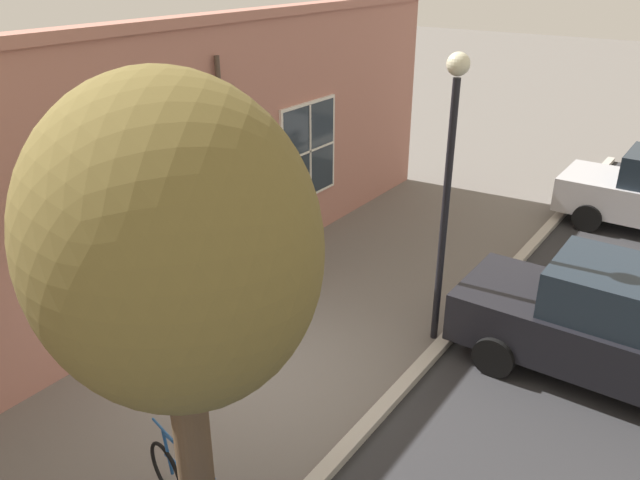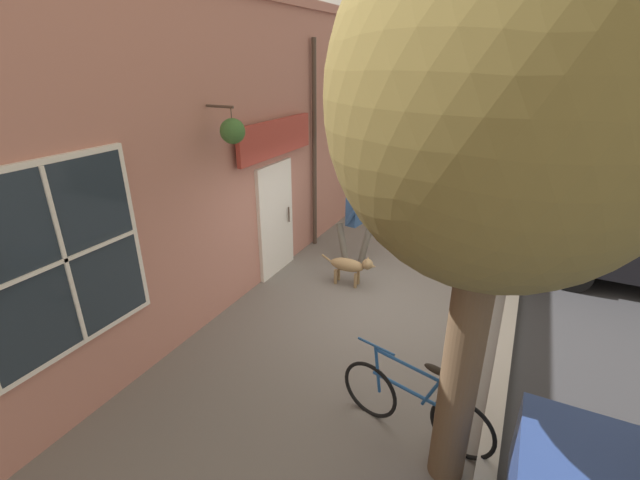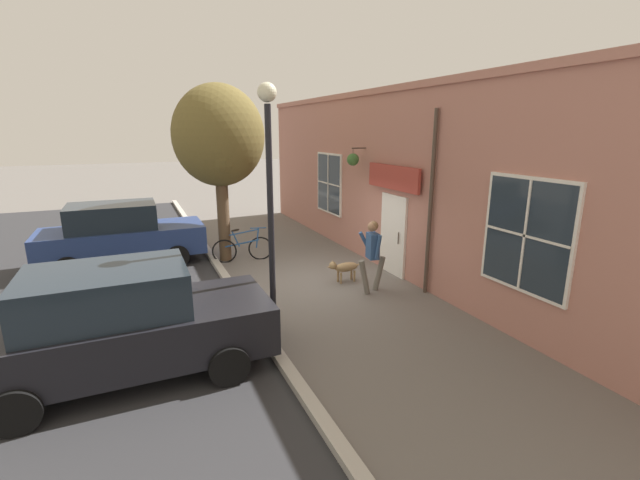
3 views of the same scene
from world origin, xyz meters
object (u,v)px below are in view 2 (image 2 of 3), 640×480
leaning_bicycle (413,405)px  parked_car_far_end (612,165)px  street_tree_by_curb (504,112)px  dog_on_leash (350,265)px  street_lamp (533,113)px  pedestrian_walking (355,215)px

leaning_bicycle → parked_car_far_end: parked_car_far_end is taller
street_tree_by_curb → leaning_bicycle: bearing=148.1°
dog_on_leash → street_lamp: street_lamp is taller
pedestrian_walking → street_tree_by_curb: bearing=-56.4°
dog_on_leash → pedestrian_walking: bearing=108.2°
pedestrian_walking → parked_car_far_end: parked_car_far_end is taller
street_tree_by_curb → parked_car_far_end: bearing=78.2°
dog_on_leash → parked_car_far_end: bearing=61.1°
pedestrian_walking → dog_on_leash: size_ratio=1.64×
dog_on_leash → street_tree_by_curb: (2.33, -3.06, 3.07)m
pedestrian_walking → dog_on_leash: 1.11m
dog_on_leash → street_lamp: (2.46, 1.94, 2.57)m
dog_on_leash → leaning_bicycle: size_ratio=0.60×
leaning_bicycle → street_lamp: (0.58, 4.73, 2.57)m
pedestrian_walking → street_tree_by_curb: street_tree_by_curb is taller
street_lamp → street_tree_by_curb: bearing=-91.5°
leaning_bicycle → parked_car_far_end: 11.80m
parked_car_far_end → street_lamp: (-2.30, -6.70, 2.07)m
street_tree_by_curb → leaning_bicycle: (-0.45, 0.28, -3.08)m
street_tree_by_curb → street_lamp: bearing=88.5°
pedestrian_walking → parked_car_far_end: size_ratio=0.40×
street_tree_by_curb → street_lamp: (0.13, 5.01, -0.51)m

